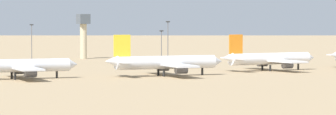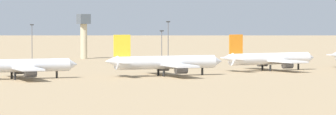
{
  "view_description": "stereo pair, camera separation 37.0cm",
  "coord_description": "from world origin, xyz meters",
  "px_view_note": "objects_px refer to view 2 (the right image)",
  "views": [
    {
      "loc": [
        -140.55,
        -250.08,
        18.77
      ],
      "look_at": [
        0.6,
        2.0,
        6.0
      ],
      "focal_mm": 93.11,
      "sensor_mm": 36.0,
      "label": 1
    },
    {
      "loc": [
        -140.23,
        -250.26,
        18.77
      ],
      "look_at": [
        0.6,
        2.0,
        6.0
      ],
      "focal_mm": 93.11,
      "sensor_mm": 36.0,
      "label": 2
    }
  ],
  "objects_px": {
    "parked_jet_orange_5": "(269,59)",
    "control_tower": "(84,32)",
    "light_pole_mid": "(162,43)",
    "parked_jet_yellow_3": "(17,66)",
    "light_pole_west": "(32,39)",
    "light_pole_east": "(168,39)",
    "parked_jet_yellow_4": "(165,62)"
  },
  "relations": [
    {
      "from": "parked_jet_orange_5",
      "to": "control_tower",
      "type": "relative_size",
      "value": 1.9
    },
    {
      "from": "control_tower",
      "to": "light_pole_mid",
      "type": "distance_m",
      "value": 48.18
    },
    {
      "from": "parked_jet_yellow_3",
      "to": "light_pole_mid",
      "type": "distance_m",
      "value": 118.24
    },
    {
      "from": "parked_jet_orange_5",
      "to": "light_pole_west",
      "type": "xyz_separation_m",
      "value": [
        -41.14,
        133.86,
        5.03
      ]
    },
    {
      "from": "parked_jet_orange_5",
      "to": "light_pole_east",
      "type": "xyz_separation_m",
      "value": [
        -3.46,
        68.94,
        5.83
      ]
    },
    {
      "from": "parked_jet_yellow_4",
      "to": "parked_jet_orange_5",
      "type": "relative_size",
      "value": 1.03
    },
    {
      "from": "light_pole_mid",
      "to": "light_pole_east",
      "type": "relative_size",
      "value": 0.78
    },
    {
      "from": "parked_jet_yellow_3",
      "to": "light_pole_mid",
      "type": "bearing_deg",
      "value": 45.41
    },
    {
      "from": "parked_jet_yellow_4",
      "to": "light_pole_west",
      "type": "distance_m",
      "value": 141.32
    },
    {
      "from": "light_pole_west",
      "to": "light_pole_east",
      "type": "xyz_separation_m",
      "value": [
        37.68,
        -64.92,
        0.8
      ]
    },
    {
      "from": "control_tower",
      "to": "parked_jet_orange_5",
      "type": "bearing_deg",
      "value": -80.45
    },
    {
      "from": "parked_jet_orange_5",
      "to": "control_tower",
      "type": "xyz_separation_m",
      "value": [
        -20.3,
        120.62,
        8.4
      ]
    },
    {
      "from": "parked_jet_yellow_4",
      "to": "light_pole_east",
      "type": "bearing_deg",
      "value": 67.79
    },
    {
      "from": "parked_jet_yellow_3",
      "to": "light_pole_mid",
      "type": "relative_size",
      "value": 2.82
    },
    {
      "from": "control_tower",
      "to": "parked_jet_yellow_3",
      "type": "bearing_deg",
      "value": -122.15
    },
    {
      "from": "control_tower",
      "to": "light_pole_east",
      "type": "relative_size",
      "value": 1.18
    },
    {
      "from": "light_pole_mid",
      "to": "parked_jet_yellow_3",
      "type": "bearing_deg",
      "value": -141.22
    },
    {
      "from": "parked_jet_yellow_3",
      "to": "light_pole_east",
      "type": "distance_m",
      "value": 113.48
    },
    {
      "from": "parked_jet_orange_5",
      "to": "light_pole_east",
      "type": "bearing_deg",
      "value": 93.85
    },
    {
      "from": "parked_jet_orange_5",
      "to": "light_pole_mid",
      "type": "relative_size",
      "value": 2.9
    },
    {
      "from": "parked_jet_yellow_4",
      "to": "light_pole_mid",
      "type": "xyz_separation_m",
      "value": [
        44.6,
        83.22,
        3.62
      ]
    },
    {
      "from": "parked_jet_yellow_4",
      "to": "light_pole_mid",
      "type": "height_order",
      "value": "light_pole_mid"
    },
    {
      "from": "parked_jet_orange_5",
      "to": "light_pole_west",
      "type": "height_order",
      "value": "light_pole_west"
    },
    {
      "from": "parked_jet_yellow_3",
      "to": "light_pole_west",
      "type": "relative_size",
      "value": 2.39
    },
    {
      "from": "parked_jet_yellow_3",
      "to": "light_pole_mid",
      "type": "height_order",
      "value": "light_pole_mid"
    },
    {
      "from": "parked_jet_yellow_3",
      "to": "light_pole_west",
      "type": "height_order",
      "value": "light_pole_west"
    },
    {
      "from": "parked_jet_yellow_4",
      "to": "light_pole_west",
      "type": "relative_size",
      "value": 2.54
    },
    {
      "from": "light_pole_west",
      "to": "parked_jet_yellow_4",
      "type": "bearing_deg",
      "value": -92.53
    },
    {
      "from": "parked_jet_yellow_4",
      "to": "light_pole_west",
      "type": "xyz_separation_m",
      "value": [
        6.22,
        141.09,
        4.89
      ]
    },
    {
      "from": "parked_jet_orange_5",
      "to": "light_pole_west",
      "type": "distance_m",
      "value": 140.13
    },
    {
      "from": "light_pole_east",
      "to": "light_pole_mid",
      "type": "bearing_deg",
      "value": 84.34
    },
    {
      "from": "parked_jet_yellow_3",
      "to": "parked_jet_orange_5",
      "type": "bearing_deg",
      "value": 5.44
    }
  ]
}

